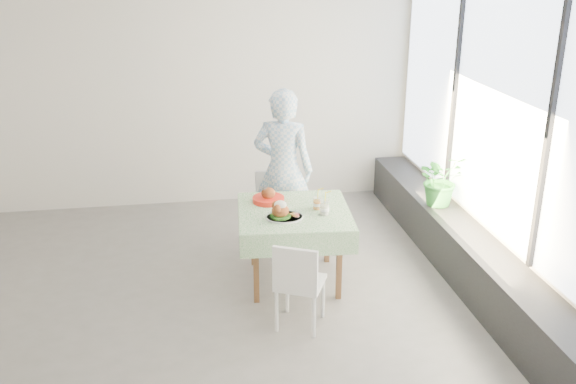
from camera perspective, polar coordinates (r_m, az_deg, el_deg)
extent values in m
plane|color=#64615E|center=(6.13, -9.79, -9.37)|extent=(6.00, 6.00, 0.00)
cube|color=silver|center=(8.00, -10.46, 8.48)|extent=(6.00, 0.02, 2.80)
cube|color=silver|center=(3.27, -11.12, -9.80)|extent=(6.00, 0.02, 2.80)
cube|color=silver|center=(6.25, 18.04, 4.43)|extent=(0.02, 5.00, 2.80)
cube|color=#D1E0F9|center=(6.18, 18.04, 6.65)|extent=(0.01, 4.80, 2.18)
cube|color=black|center=(6.56, 15.38, -5.28)|extent=(0.40, 4.80, 0.50)
cube|color=brown|center=(6.06, 0.54, -1.93)|extent=(0.97, 0.97, 0.04)
cube|color=white|center=(6.05, 0.54, -1.70)|extent=(1.12, 1.12, 0.01)
cube|color=white|center=(6.97, -1.10, -1.58)|extent=(0.40, 0.40, 0.04)
cube|color=white|center=(7.05, -1.40, 0.49)|extent=(0.38, 0.06, 0.38)
cube|color=white|center=(5.48, 1.11, -8.06)|extent=(0.50, 0.50, 0.04)
cube|color=white|center=(5.24, 0.63, -6.93)|extent=(0.36, 0.20, 0.38)
imported|color=#8AB6DC|center=(6.76, -0.43, 1.97)|extent=(0.75, 0.62, 1.75)
cylinder|color=white|center=(5.87, -0.31, -2.28)|extent=(0.34, 0.34, 0.02)
cylinder|color=#1C4F13|center=(5.86, -0.68, -2.15)|extent=(0.19, 0.19, 0.02)
ellipsoid|color=brown|center=(5.84, -0.68, -1.66)|extent=(0.16, 0.15, 0.12)
ellipsoid|color=white|center=(5.81, -0.68, -1.16)|extent=(0.12, 0.11, 0.08)
cylinder|color=#AC2110|center=(5.86, 0.74, -2.05)|extent=(0.06, 0.06, 0.03)
cylinder|color=white|center=(6.07, 2.61, -1.01)|extent=(0.08, 0.08, 0.12)
cylinder|color=orange|center=(6.07, 2.61, -1.13)|extent=(0.07, 0.07, 0.09)
cylinder|color=white|center=(6.05, 2.62, -0.47)|extent=(0.09, 0.09, 0.01)
cylinder|color=yellow|center=(6.03, 2.68, -0.10)|extent=(0.01, 0.03, 0.16)
cylinder|color=white|center=(5.95, 3.25, -1.43)|extent=(0.09, 0.09, 0.13)
cylinder|color=beige|center=(5.95, 3.25, -1.56)|extent=(0.08, 0.08, 0.09)
cylinder|color=white|center=(5.92, 3.26, -0.83)|extent=(0.09, 0.09, 0.01)
cylinder|color=yellow|center=(5.91, 3.33, -0.41)|extent=(0.01, 0.03, 0.18)
cylinder|color=red|center=(6.25, -1.75, -0.67)|extent=(0.31, 0.31, 0.05)
cylinder|color=white|center=(6.25, -1.76, -0.55)|extent=(0.26, 0.26, 0.02)
ellipsoid|color=brown|center=(6.23, -1.76, -0.12)|extent=(0.14, 0.13, 0.12)
imported|color=#2C7F2A|center=(6.94, 13.46, 1.11)|extent=(0.59, 0.53, 0.57)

